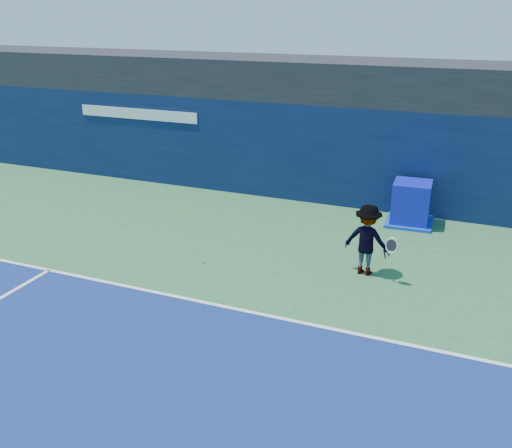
% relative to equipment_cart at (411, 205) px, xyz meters
% --- Properties ---
extents(ground, '(80.00, 80.00, 0.00)m').
position_rel_equipment_cart_xyz_m(ground, '(-2.25, -9.32, -0.55)').
color(ground, '#2F6939').
rests_on(ground, ground).
extents(baseline, '(24.00, 0.10, 0.01)m').
position_rel_equipment_cart_xyz_m(baseline, '(-2.25, -6.32, -0.54)').
color(baseline, white).
rests_on(baseline, ground).
extents(stadium_band, '(36.00, 3.00, 1.20)m').
position_rel_equipment_cart_xyz_m(stadium_band, '(-2.25, 2.18, 3.05)').
color(stadium_band, black).
rests_on(stadium_band, back_wall_assembly).
extents(back_wall_assembly, '(36.00, 1.03, 3.00)m').
position_rel_equipment_cart_xyz_m(back_wall_assembly, '(-2.26, 1.18, 0.95)').
color(back_wall_assembly, '#0B183D').
rests_on(back_wall_assembly, ground).
extents(equipment_cart, '(1.33, 1.33, 1.21)m').
position_rel_equipment_cart_xyz_m(equipment_cart, '(0.00, 0.00, 0.00)').
color(equipment_cart, '#0B11A7').
rests_on(equipment_cart, ground).
extents(tennis_player, '(1.30, 0.75, 1.64)m').
position_rel_equipment_cart_xyz_m(tennis_player, '(-0.46, -3.65, 0.27)').
color(tennis_player, white).
rests_on(tennis_player, ground).
extents(tennis_ball, '(0.06, 0.06, 0.06)m').
position_rel_equipment_cart_xyz_m(tennis_ball, '(-4.56, -4.73, 0.66)').
color(tennis_ball, '#CFD017').
rests_on(tennis_ball, ground).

